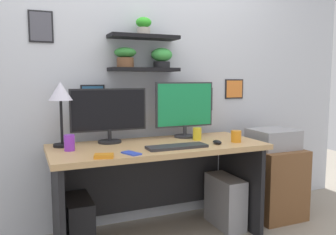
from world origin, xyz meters
name	(u,v)px	position (x,y,z in m)	size (l,w,h in m)	color
back_wall_assembly	(140,66)	(0.00, 0.44, 1.35)	(4.40, 0.24, 2.70)	silver
desk	(156,170)	(0.00, 0.05, 0.54)	(1.60, 0.68, 0.75)	tan
monitor_left	(109,113)	(-0.32, 0.22, 0.98)	(0.59, 0.18, 0.42)	black
monitor_right	(185,108)	(0.32, 0.22, 1.00)	(0.51, 0.18, 0.46)	#2D2D33
keyboard	(177,147)	(0.07, -0.18, 0.76)	(0.44, 0.14, 0.02)	#2D2D33
computer_mouse	(217,142)	(0.41, -0.16, 0.77)	(0.06, 0.09, 0.03)	black
desk_lamp	(61,96)	(-0.68, 0.19, 1.12)	(0.17, 0.17, 0.47)	black
cell_phone	(131,153)	(-0.29, -0.24, 0.76)	(0.07, 0.14, 0.01)	blue
coffee_mug	(236,136)	(0.59, -0.15, 0.80)	(0.08, 0.08, 0.09)	orange
pen_cup	(197,134)	(0.36, 0.05, 0.80)	(0.07, 0.07, 0.10)	yellow
scissors_tray	(104,156)	(-0.48, -0.28, 0.76)	(0.12, 0.08, 0.02)	orange
water_cup	(69,143)	(-0.65, 0.02, 0.81)	(0.07, 0.07, 0.11)	purple
drawer_cabinet	(272,182)	(1.12, 0.05, 0.31)	(0.44, 0.50, 0.62)	brown
printer	(273,139)	(1.12, 0.05, 0.71)	(0.38, 0.34, 0.17)	#9E9EA3
computer_tower_left	(79,223)	(-0.59, 0.10, 0.19)	(0.18, 0.40, 0.38)	black
computer_tower_right	(225,201)	(0.61, 0.02, 0.21)	(0.18, 0.40, 0.42)	#99999E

